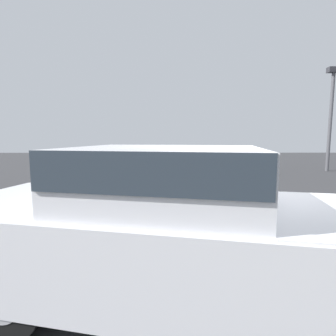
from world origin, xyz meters
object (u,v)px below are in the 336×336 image
parked_sedan_a (95,161)px  wheel_stop_curb (189,165)px  parked_sedan_d (232,159)px  parked_sedan_c (188,160)px  pickup_truck (191,230)px  light_post (331,109)px  parked_sedan_b (141,161)px

parked_sedan_a → wheel_stop_curb: size_ratio=2.81×
parked_sedan_d → wheel_stop_curb: 3.40m
parked_sedan_a → parked_sedan_c: parked_sedan_c is taller
wheel_stop_curb → pickup_truck: bearing=-94.9°
pickup_truck → parked_sedan_c: pickup_truck is taller
light_post → parked_sedan_b: bearing=-179.9°
light_post → parked_sedan_c: bearing=179.8°
parked_sedan_b → wheel_stop_curb: (3.07, 2.53, -0.57)m
light_post → wheel_stop_curb: 9.15m
pickup_truck → parked_sedan_a: bearing=121.6°
pickup_truck → parked_sedan_b: pickup_truck is taller
parked_sedan_b → parked_sedan_a: bearing=-88.5°
parked_sedan_a → parked_sedan_c: (5.49, 0.13, -0.00)m
parked_sedan_a → parked_sedan_b: size_ratio=1.13×
parked_sedan_c → wheel_stop_curb: (0.25, 2.49, -0.58)m
light_post → wheel_stop_curb: size_ratio=3.53×
parked_sedan_d → light_post: (5.65, -0.18, 2.96)m
parked_sedan_b → parked_sedan_c: bearing=90.2°
parked_sedan_c → pickup_truck: bearing=0.7°
parked_sedan_b → light_post: bearing=89.5°
parked_sedan_a → light_post: (13.78, 0.11, 3.00)m
parked_sedan_c → parked_sedan_d: 2.65m
wheel_stop_curb → light_post: bearing=-17.4°
pickup_truck → parked_sedan_a: 13.17m
parked_sedan_a → parked_sedan_d: 8.14m
parked_sedan_a → parked_sedan_d: bearing=87.6°
parked_sedan_a → wheel_stop_curb: (5.74, 2.63, -0.58)m
pickup_truck → parked_sedan_a: pickup_truck is taller
parked_sedan_c → parked_sedan_a: bearing=-83.1°
parked_sedan_a → parked_sedan_c: size_ratio=1.09×
parked_sedan_c → parked_sedan_d: bearing=98.8°
parked_sedan_b → parked_sedan_c: 2.82m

